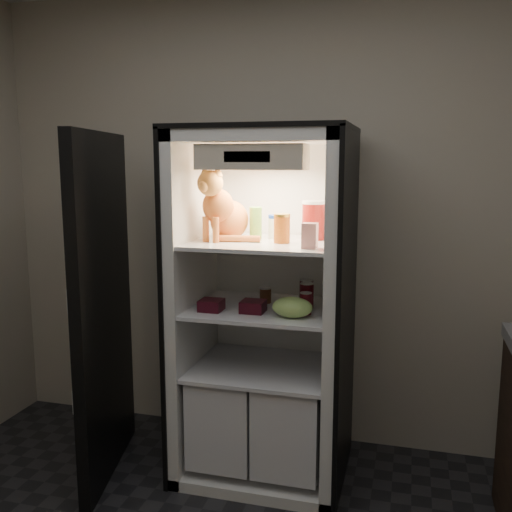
{
  "coord_description": "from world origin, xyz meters",
  "views": [
    {
      "loc": [
        0.74,
        -1.51,
        1.7
      ],
      "look_at": [
        -0.04,
        1.32,
        1.21
      ],
      "focal_mm": 40.0,
      "sensor_mm": 36.0,
      "label": 1
    }
  ],
  "objects_px": {
    "tabby_cat": "(224,211)",
    "berry_box_right": "(253,306)",
    "refrigerator": "(266,330)",
    "berry_box_left": "(211,305)",
    "soda_can_c": "(306,303)",
    "grape_bag": "(292,307)",
    "cream_carton": "(310,236)",
    "soda_can_a": "(306,292)",
    "mayo_tub": "(277,227)",
    "soda_can_b": "(307,296)",
    "condiment_jar": "(265,295)",
    "salsa_jar": "(282,228)",
    "pepper_jar": "(313,220)",
    "parmesan_shaker": "(256,223)"
  },
  "relations": [
    {
      "from": "refrigerator",
      "to": "tabby_cat",
      "type": "distance_m",
      "value": 0.69
    },
    {
      "from": "soda_can_b",
      "to": "grape_bag",
      "type": "bearing_deg",
      "value": -100.67
    },
    {
      "from": "refrigerator",
      "to": "parmesan_shaker",
      "type": "relative_size",
      "value": 10.96
    },
    {
      "from": "parmesan_shaker",
      "to": "soda_can_b",
      "type": "xyz_separation_m",
      "value": [
        0.28,
        -0.02,
        -0.37
      ]
    },
    {
      "from": "condiment_jar",
      "to": "refrigerator",
      "type": "bearing_deg",
      "value": -70.81
    },
    {
      "from": "cream_carton",
      "to": "berry_box_right",
      "type": "bearing_deg",
      "value": 168.43
    },
    {
      "from": "condiment_jar",
      "to": "salsa_jar",
      "type": "bearing_deg",
      "value": -46.65
    },
    {
      "from": "parmesan_shaker",
      "to": "berry_box_left",
      "type": "height_order",
      "value": "parmesan_shaker"
    },
    {
      "from": "berry_box_left",
      "to": "soda_can_a",
      "type": "bearing_deg",
      "value": 28.41
    },
    {
      "from": "parmesan_shaker",
      "to": "soda_can_b",
      "type": "bearing_deg",
      "value": -3.4
    },
    {
      "from": "soda_can_a",
      "to": "soda_can_c",
      "type": "distance_m",
      "value": 0.19
    },
    {
      "from": "salsa_jar",
      "to": "soda_can_c",
      "type": "bearing_deg",
      "value": -20.32
    },
    {
      "from": "condiment_jar",
      "to": "berry_box_left",
      "type": "distance_m",
      "value": 0.33
    },
    {
      "from": "tabby_cat",
      "to": "condiment_jar",
      "type": "bearing_deg",
      "value": 40.36
    },
    {
      "from": "tabby_cat",
      "to": "soda_can_c",
      "type": "height_order",
      "value": "tabby_cat"
    },
    {
      "from": "soda_can_c",
      "to": "berry_box_left",
      "type": "height_order",
      "value": "soda_can_c"
    },
    {
      "from": "soda_can_a",
      "to": "cream_carton",
      "type": "bearing_deg",
      "value": -77.52
    },
    {
      "from": "tabby_cat",
      "to": "berry_box_right",
      "type": "bearing_deg",
      "value": -14.21
    },
    {
      "from": "pepper_jar",
      "to": "berry_box_right",
      "type": "bearing_deg",
      "value": -136.46
    },
    {
      "from": "refrigerator",
      "to": "berry_box_left",
      "type": "bearing_deg",
      "value": -138.11
    },
    {
      "from": "pepper_jar",
      "to": "soda_can_b",
      "type": "bearing_deg",
      "value": -97.01
    },
    {
      "from": "refrigerator",
      "to": "soda_can_a",
      "type": "bearing_deg",
      "value": 8.59
    },
    {
      "from": "salsa_jar",
      "to": "berry_box_right",
      "type": "xyz_separation_m",
      "value": [
        -0.13,
        -0.08,
        -0.39
      ]
    },
    {
      "from": "salsa_jar",
      "to": "pepper_jar",
      "type": "distance_m",
      "value": 0.21
    },
    {
      "from": "condiment_jar",
      "to": "parmesan_shaker",
      "type": "bearing_deg",
      "value": -141.17
    },
    {
      "from": "tabby_cat",
      "to": "condiment_jar",
      "type": "distance_m",
      "value": 0.51
    },
    {
      "from": "refrigerator",
      "to": "pepper_jar",
      "type": "bearing_deg",
      "value": 15.17
    },
    {
      "from": "pepper_jar",
      "to": "berry_box_right",
      "type": "xyz_separation_m",
      "value": [
        -0.26,
        -0.25,
        -0.42
      ]
    },
    {
      "from": "soda_can_b",
      "to": "condiment_jar",
      "type": "relative_size",
      "value": 1.52
    },
    {
      "from": "salsa_jar",
      "to": "grape_bag",
      "type": "height_order",
      "value": "salsa_jar"
    },
    {
      "from": "soda_can_c",
      "to": "tabby_cat",
      "type": "bearing_deg",
      "value": 169.3
    },
    {
      "from": "tabby_cat",
      "to": "soda_can_a",
      "type": "height_order",
      "value": "tabby_cat"
    },
    {
      "from": "pepper_jar",
      "to": "berry_box_left",
      "type": "distance_m",
      "value": 0.69
    },
    {
      "from": "tabby_cat",
      "to": "salsa_jar",
      "type": "height_order",
      "value": "tabby_cat"
    },
    {
      "from": "parmesan_shaker",
      "to": "berry_box_right",
      "type": "height_order",
      "value": "parmesan_shaker"
    },
    {
      "from": "mayo_tub",
      "to": "soda_can_b",
      "type": "bearing_deg",
      "value": -25.61
    },
    {
      "from": "refrigerator",
      "to": "tabby_cat",
      "type": "bearing_deg",
      "value": -163.26
    },
    {
      "from": "salsa_jar",
      "to": "cream_carton",
      "type": "distance_m",
      "value": 0.22
    },
    {
      "from": "cream_carton",
      "to": "soda_can_a",
      "type": "bearing_deg",
      "value": 102.48
    },
    {
      "from": "cream_carton",
      "to": "tabby_cat",
      "type": "bearing_deg",
      "value": 159.87
    },
    {
      "from": "mayo_tub",
      "to": "soda_can_b",
      "type": "height_order",
      "value": "mayo_tub"
    },
    {
      "from": "tabby_cat",
      "to": "berry_box_left",
      "type": "height_order",
      "value": "tabby_cat"
    },
    {
      "from": "refrigerator",
      "to": "mayo_tub",
      "type": "bearing_deg",
      "value": 52.74
    },
    {
      "from": "refrigerator",
      "to": "berry_box_left",
      "type": "relative_size",
      "value": 16.38
    },
    {
      "from": "soda_can_a",
      "to": "grape_bag",
      "type": "height_order",
      "value": "soda_can_a"
    },
    {
      "from": "soda_can_b",
      "to": "soda_can_c",
      "type": "height_order",
      "value": "soda_can_b"
    },
    {
      "from": "soda_can_c",
      "to": "grape_bag",
      "type": "relative_size",
      "value": 0.55
    },
    {
      "from": "salsa_jar",
      "to": "parmesan_shaker",
      "type": "bearing_deg",
      "value": 151.77
    },
    {
      "from": "refrigerator",
      "to": "berry_box_left",
      "type": "distance_m",
      "value": 0.36
    },
    {
      "from": "tabby_cat",
      "to": "soda_can_a",
      "type": "relative_size",
      "value": 2.92
    }
  ]
}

